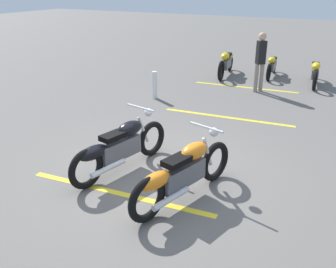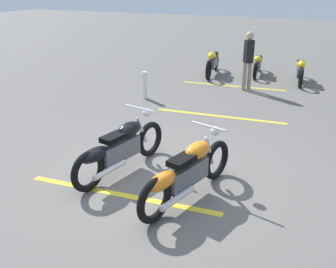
# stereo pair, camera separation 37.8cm
# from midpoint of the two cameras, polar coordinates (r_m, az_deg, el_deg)

# --- Properties ---
(ground_plane) EXTENTS (60.00, 60.00, 0.00)m
(ground_plane) POSITION_cam_midpoint_polar(r_m,az_deg,el_deg) (6.37, 0.37, -6.41)
(ground_plane) COLOR #66605B
(motorcycle_bright_foreground) EXTENTS (2.18, 0.79, 1.04)m
(motorcycle_bright_foreground) POSITION_cam_midpoint_polar(r_m,az_deg,el_deg) (5.51, 4.16, -5.97)
(motorcycle_bright_foreground) COLOR black
(motorcycle_bright_foreground) RESTS_ON ground
(motorcycle_dark_foreground) EXTENTS (2.21, 0.71, 1.04)m
(motorcycle_dark_foreground) POSITION_cam_midpoint_polar(r_m,az_deg,el_deg) (6.34, -5.83, -2.00)
(motorcycle_dark_foreground) COLOR black
(motorcycle_dark_foreground) RESTS_ON ground
(motorcycle_row_far_left) EXTENTS (2.00, 0.41, 0.75)m
(motorcycle_row_far_left) POSITION_cam_midpoint_polar(r_m,az_deg,el_deg) (12.85, 22.44, 8.85)
(motorcycle_row_far_left) COLOR black
(motorcycle_row_far_left) RESTS_ON ground
(motorcycle_row_left) EXTENTS (1.90, 0.32, 0.72)m
(motorcycle_row_left) POSITION_cam_midpoint_polar(r_m,az_deg,el_deg) (13.50, 16.50, 10.12)
(motorcycle_row_left) COLOR black
(motorcycle_row_left) RESTS_ON ground
(motorcycle_row_center) EXTENTS (2.21, 0.44, 0.84)m
(motorcycle_row_center) POSITION_cam_midpoint_polar(r_m,az_deg,el_deg) (13.30, 9.78, 10.82)
(motorcycle_row_center) COLOR black
(motorcycle_row_center) RESTS_ON ground
(bystander_near_row) EXTENTS (0.30, 0.31, 1.73)m
(bystander_near_row) POSITION_cam_midpoint_polar(r_m,az_deg,el_deg) (11.35, 14.96, 11.02)
(bystander_near_row) COLOR gray
(bystander_near_row) RESTS_ON ground
(bollard_post) EXTENTS (0.14, 0.14, 0.76)m
(bollard_post) POSITION_cam_midpoint_polar(r_m,az_deg,el_deg) (10.45, -1.04, 7.53)
(bollard_post) COLOR white
(bollard_post) RESTS_ON ground
(parking_stripe_near) EXTENTS (0.36, 3.20, 0.01)m
(parking_stripe_near) POSITION_cam_midpoint_polar(r_m,az_deg,el_deg) (5.91, -5.83, -9.04)
(parking_stripe_near) COLOR yellow
(parking_stripe_near) RESTS_ON ground
(parking_stripe_mid) EXTENTS (0.36, 3.20, 0.01)m
(parking_stripe_mid) POSITION_cam_midpoint_polar(r_m,az_deg,el_deg) (9.17, 10.25, 2.52)
(parking_stripe_mid) COLOR yellow
(parking_stripe_mid) RESTS_ON ground
(parking_stripe_far) EXTENTS (0.36, 3.20, 0.01)m
(parking_stripe_far) POSITION_cam_midpoint_polar(r_m,az_deg,el_deg) (11.92, 12.65, 7.01)
(parking_stripe_far) COLOR yellow
(parking_stripe_far) RESTS_ON ground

